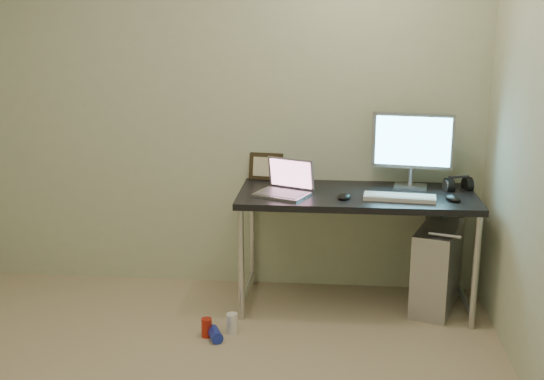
% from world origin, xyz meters
% --- Properties ---
extents(wall_back, '(3.50, 0.02, 2.50)m').
position_xyz_m(wall_back, '(0.00, 1.75, 1.25)').
color(wall_back, beige).
rests_on(wall_back, ground).
extents(desk, '(1.47, 0.64, 0.75)m').
position_xyz_m(desk, '(0.92, 1.43, 0.66)').
color(desk, black).
rests_on(desk, ground).
extents(tower_computer, '(0.39, 0.56, 0.57)m').
position_xyz_m(tower_computer, '(1.44, 1.44, 0.27)').
color(tower_computer, '#B6B6BB').
rests_on(tower_computer, ground).
extents(cable_a, '(0.01, 0.16, 0.69)m').
position_xyz_m(cable_a, '(1.39, 1.70, 0.40)').
color(cable_a, black).
rests_on(cable_a, ground).
extents(cable_b, '(0.02, 0.11, 0.71)m').
position_xyz_m(cable_b, '(1.48, 1.68, 0.38)').
color(cable_b, black).
rests_on(cable_b, ground).
extents(can_red, '(0.08, 0.08, 0.11)m').
position_xyz_m(can_red, '(0.05, 0.90, 0.06)').
color(can_red, '#B32212').
rests_on(can_red, ground).
extents(can_white, '(0.08, 0.08, 0.12)m').
position_xyz_m(can_white, '(0.19, 0.96, 0.06)').
color(can_white, white).
rests_on(can_white, ground).
extents(can_blue, '(0.11, 0.14, 0.07)m').
position_xyz_m(can_blue, '(0.10, 0.86, 0.03)').
color(can_blue, '#1E30B6').
rests_on(can_blue, ground).
extents(laptop, '(0.39, 0.36, 0.21)m').
position_xyz_m(laptop, '(0.47, 1.36, 0.80)').
color(laptop, '#A6A7AD').
rests_on(laptop, desk).
extents(monitor, '(0.51, 0.18, 0.48)m').
position_xyz_m(monitor, '(1.26, 1.60, 1.03)').
color(monitor, '#A6A7AD').
rests_on(monitor, desk).
extents(keyboard, '(0.44, 0.19, 0.03)m').
position_xyz_m(keyboard, '(1.17, 1.30, 0.76)').
color(keyboard, silver).
rests_on(keyboard, desk).
extents(mouse_right, '(0.11, 0.14, 0.04)m').
position_xyz_m(mouse_right, '(1.48, 1.31, 0.77)').
color(mouse_right, black).
rests_on(mouse_right, desk).
extents(mouse_left, '(0.11, 0.14, 0.04)m').
position_xyz_m(mouse_left, '(0.83, 1.30, 0.77)').
color(mouse_left, black).
rests_on(mouse_left, desk).
extents(headphones, '(0.19, 0.11, 0.11)m').
position_xyz_m(headphones, '(1.55, 1.57, 0.78)').
color(headphones, black).
rests_on(headphones, desk).
extents(picture_frame, '(0.23, 0.09, 0.18)m').
position_xyz_m(picture_frame, '(0.31, 1.73, 0.84)').
color(picture_frame, black).
rests_on(picture_frame, desk).
extents(webcam, '(0.04, 0.03, 0.11)m').
position_xyz_m(webcam, '(0.55, 1.68, 0.83)').
color(webcam, silver).
rests_on(webcam, desk).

